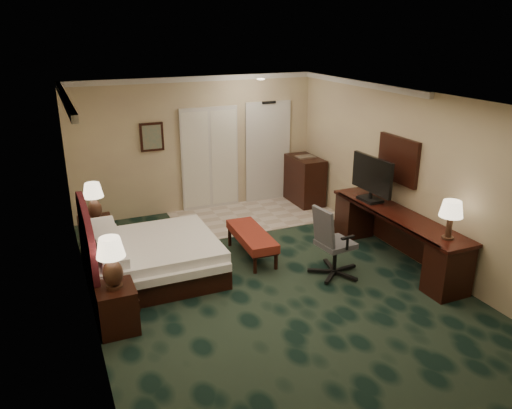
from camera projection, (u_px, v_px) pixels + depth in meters
name	position (u px, v px, depth m)	size (l,w,h in m)	color
floor	(276.00, 290.00, 7.21)	(5.00, 7.50, 0.00)	black
ceiling	(279.00, 102.00, 6.30)	(5.00, 7.50, 0.00)	silver
wall_back	(197.00, 145.00, 10.00)	(5.00, 0.00, 2.70)	tan
wall_front	(508.00, 366.00, 3.52)	(5.00, 0.00, 2.70)	tan
wall_left	(85.00, 231.00, 5.83)	(0.00, 7.50, 2.70)	tan
wall_right	(424.00, 181.00, 7.69)	(0.00, 7.50, 2.70)	tan
crown_molding	(279.00, 106.00, 6.32)	(5.00, 7.50, 0.10)	silver
tile_patch	(255.00, 215.00, 10.05)	(3.20, 1.70, 0.01)	beige
headboard	(88.00, 248.00, 6.93)	(0.12, 2.00, 1.40)	#481117
entry_door	(268.00, 153.00, 10.65)	(1.02, 0.06, 2.18)	silver
closet_doors	(210.00, 159.00, 10.16)	(1.20, 0.06, 2.10)	beige
wall_art	(152.00, 137.00, 9.54)	(0.45, 0.06, 0.55)	#4E6F64
wall_mirror	(398.00, 160.00, 8.12)	(0.05, 0.95, 0.75)	white
bed	(156.00, 259.00, 7.53)	(1.82, 1.69, 0.58)	white
nightstand_near	(117.00, 308.00, 6.21)	(0.47, 0.54, 0.59)	black
nightstand_far	(97.00, 238.00, 8.16)	(0.52, 0.60, 0.66)	black
lamp_near	(112.00, 263.00, 6.01)	(0.35, 0.35, 0.66)	black
lamp_far	(94.00, 201.00, 7.97)	(0.33, 0.33, 0.61)	black
bed_bench	(252.00, 244.00, 8.19)	(0.46, 1.32, 0.45)	maroon
desk	(395.00, 237.00, 8.00)	(0.61, 2.83, 0.82)	black
tv	(372.00, 179.00, 8.31)	(0.08, 0.98, 0.77)	black
desk_lamp	(450.00, 220.00, 6.85)	(0.32, 0.32, 0.57)	black
desk_chair	(336.00, 241.00, 7.50)	(0.65, 0.61, 1.12)	#4A4A4D
minibar	(305.00, 180.00, 10.62)	(0.53, 0.95, 1.00)	black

